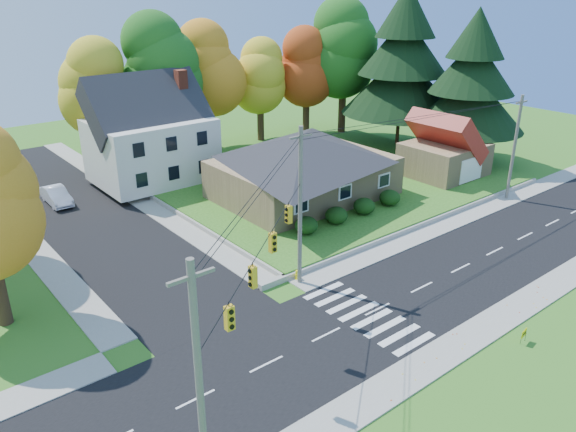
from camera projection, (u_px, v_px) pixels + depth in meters
name	position (u px, v px, depth m)	size (l,w,h in m)	color
ground	(377.00, 309.00, 32.29)	(120.00, 120.00, 0.00)	#3D7923
road_main	(377.00, 309.00, 32.29)	(90.00, 8.00, 0.02)	black
road_cross	(77.00, 210.00, 46.30)	(8.00, 44.00, 0.02)	black
sidewalk_north	(319.00, 276.00, 35.86)	(90.00, 2.00, 0.08)	#9C9A90
sidewalk_south	(450.00, 350.00, 28.69)	(90.00, 2.00, 0.08)	#9C9A90
lawn	(309.00, 172.00, 54.80)	(30.00, 30.00, 0.50)	#3D7923
ranch_house	(304.00, 164.00, 47.15)	(14.60, 10.60, 5.40)	tan
colonial_house	(151.00, 136.00, 50.64)	(10.40, 8.40, 9.60)	silver
garage	(445.00, 150.00, 52.55)	(7.30, 6.30, 4.60)	tan
hedge_row	(351.00, 211.00, 43.23)	(10.70, 1.70, 1.27)	#163A10
traffic_infrastructure	(363.00, 221.00, 31.19)	(38.10, 10.66, 10.00)	#666059
tree_lot_0	(98.00, 88.00, 52.32)	(6.72, 6.72, 12.51)	#3F2A19
tree_lot_1	(160.00, 69.00, 54.58)	(7.84, 7.84, 14.60)	#3F2A19
tree_lot_2	(208.00, 69.00, 59.03)	(7.28, 7.28, 13.56)	#3F2A19
tree_lot_3	(260.00, 77.00, 62.29)	(6.16, 6.16, 11.47)	#3F2A19
tree_lot_4	(307.00, 67.00, 64.80)	(6.72, 6.72, 12.51)	#3F2A19
tree_lot_5	(344.00, 49.00, 64.93)	(8.40, 8.40, 15.64)	#3F2A19
conifer_east_a	(403.00, 63.00, 60.11)	(12.80, 12.80, 16.96)	#3F2A19
conifer_east_b	(471.00, 82.00, 55.38)	(11.20, 11.20, 14.84)	#3F2A19
white_car	(56.00, 196.00, 47.34)	(1.54, 4.41, 1.45)	silver
fire_hydrant	(297.00, 275.00, 35.38)	(0.40, 0.31, 0.70)	yellow
yard_sign	(524.00, 334.00, 29.13)	(0.61, 0.13, 0.77)	black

